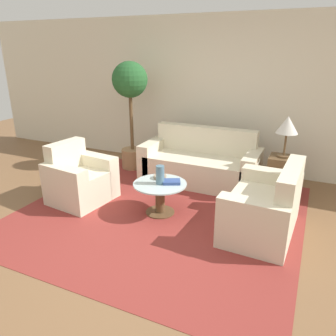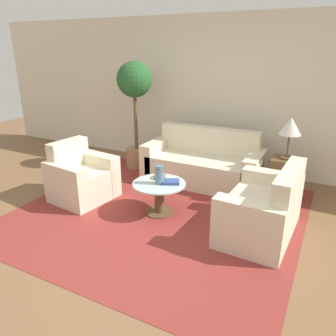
{
  "view_description": "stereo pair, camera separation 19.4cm",
  "coord_description": "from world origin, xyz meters",
  "px_view_note": "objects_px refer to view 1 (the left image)",
  "views": [
    {
      "loc": [
        1.63,
        -2.71,
        2.06
      ],
      "look_at": [
        -0.08,
        1.03,
        0.55
      ],
      "focal_mm": 35.0,
      "sensor_mm": 36.0,
      "label": 1
    },
    {
      "loc": [
        1.81,
        -2.62,
        2.06
      ],
      "look_at": [
        -0.08,
        1.03,
        0.55
      ],
      "focal_mm": 35.0,
      "sensor_mm": 36.0,
      "label": 2
    }
  ],
  "objects_px": {
    "table_lamp": "(287,126)",
    "bowl": "(160,177)",
    "vase": "(160,175)",
    "book_stack": "(172,182)",
    "armchair": "(79,181)",
    "coffee_table": "(160,194)",
    "sofa_main": "(201,165)",
    "potted_plant": "(130,97)",
    "loveseat": "(267,210)"
  },
  "relations": [
    {
      "from": "loveseat",
      "to": "sofa_main",
      "type": "bearing_deg",
      "value": -131.18
    },
    {
      "from": "sofa_main",
      "to": "coffee_table",
      "type": "relative_size",
      "value": 2.68
    },
    {
      "from": "table_lamp",
      "to": "potted_plant",
      "type": "relative_size",
      "value": 0.32
    },
    {
      "from": "loveseat",
      "to": "bowl",
      "type": "xyz_separation_m",
      "value": [
        -1.42,
        0.06,
        0.16
      ]
    },
    {
      "from": "armchair",
      "to": "bowl",
      "type": "xyz_separation_m",
      "value": [
        1.15,
        0.26,
        0.16
      ]
    },
    {
      "from": "table_lamp",
      "to": "potted_plant",
      "type": "bearing_deg",
      "value": 177.13
    },
    {
      "from": "coffee_table",
      "to": "bowl",
      "type": "height_order",
      "value": "bowl"
    },
    {
      "from": "table_lamp",
      "to": "bowl",
      "type": "height_order",
      "value": "table_lamp"
    },
    {
      "from": "armchair",
      "to": "potted_plant",
      "type": "xyz_separation_m",
      "value": [
        0.0,
        1.49,
        0.99
      ]
    },
    {
      "from": "coffee_table",
      "to": "potted_plant",
      "type": "xyz_separation_m",
      "value": [
        -1.22,
        1.38,
        1.0
      ]
    },
    {
      "from": "armchair",
      "to": "vase",
      "type": "relative_size",
      "value": 3.63
    },
    {
      "from": "armchair",
      "to": "book_stack",
      "type": "xyz_separation_m",
      "value": [
        1.36,
        0.17,
        0.15
      ]
    },
    {
      "from": "coffee_table",
      "to": "table_lamp",
      "type": "xyz_separation_m",
      "value": [
        1.36,
        1.25,
        0.77
      ]
    },
    {
      "from": "coffee_table",
      "to": "table_lamp",
      "type": "relative_size",
      "value": 1.18
    },
    {
      "from": "armchair",
      "to": "vase",
      "type": "distance_m",
      "value": 1.27
    },
    {
      "from": "sofa_main",
      "to": "loveseat",
      "type": "bearing_deg",
      "value": -43.68
    },
    {
      "from": "coffee_table",
      "to": "sofa_main",
      "type": "bearing_deg",
      "value": 84.61
    },
    {
      "from": "bowl",
      "to": "book_stack",
      "type": "distance_m",
      "value": 0.23
    },
    {
      "from": "loveseat",
      "to": "book_stack",
      "type": "relative_size",
      "value": 4.68
    },
    {
      "from": "coffee_table",
      "to": "book_stack",
      "type": "xyz_separation_m",
      "value": [
        0.14,
        0.06,
        0.17
      ]
    },
    {
      "from": "armchair",
      "to": "coffee_table",
      "type": "relative_size",
      "value": 1.28
    },
    {
      "from": "armchair",
      "to": "vase",
      "type": "bearing_deg",
      "value": -78.62
    },
    {
      "from": "bowl",
      "to": "vase",
      "type": "bearing_deg",
      "value": -63.19
    },
    {
      "from": "loveseat",
      "to": "table_lamp",
      "type": "height_order",
      "value": "table_lamp"
    },
    {
      "from": "sofa_main",
      "to": "loveseat",
      "type": "distance_m",
      "value": 1.69
    },
    {
      "from": "vase",
      "to": "book_stack",
      "type": "bearing_deg",
      "value": 31.01
    },
    {
      "from": "armchair",
      "to": "potted_plant",
      "type": "bearing_deg",
      "value": 6.85
    },
    {
      "from": "sofa_main",
      "to": "coffee_table",
      "type": "height_order",
      "value": "sofa_main"
    },
    {
      "from": "loveseat",
      "to": "bowl",
      "type": "relative_size",
      "value": 7.26
    },
    {
      "from": "table_lamp",
      "to": "bowl",
      "type": "xyz_separation_m",
      "value": [
        -1.43,
        -1.1,
        -0.59
      ]
    },
    {
      "from": "coffee_table",
      "to": "potted_plant",
      "type": "distance_m",
      "value": 2.1
    },
    {
      "from": "potted_plant",
      "to": "coffee_table",
      "type": "bearing_deg",
      "value": -48.51
    },
    {
      "from": "armchair",
      "to": "vase",
      "type": "xyz_separation_m",
      "value": [
        1.24,
        0.1,
        0.26
      ]
    },
    {
      "from": "potted_plant",
      "to": "vase",
      "type": "height_order",
      "value": "potted_plant"
    },
    {
      "from": "sofa_main",
      "to": "loveseat",
      "type": "relative_size",
      "value": 1.5
    },
    {
      "from": "table_lamp",
      "to": "bowl",
      "type": "bearing_deg",
      "value": -142.46
    },
    {
      "from": "table_lamp",
      "to": "coffee_table",
      "type": "bearing_deg",
      "value": -137.41
    },
    {
      "from": "sofa_main",
      "to": "potted_plant",
      "type": "relative_size",
      "value": 0.99
    },
    {
      "from": "sofa_main",
      "to": "table_lamp",
      "type": "relative_size",
      "value": 3.15
    },
    {
      "from": "bowl",
      "to": "book_stack",
      "type": "xyz_separation_m",
      "value": [
        0.21,
        -0.09,
        -0.0
      ]
    },
    {
      "from": "coffee_table",
      "to": "book_stack",
      "type": "distance_m",
      "value": 0.23
    },
    {
      "from": "table_lamp",
      "to": "book_stack",
      "type": "height_order",
      "value": "table_lamp"
    },
    {
      "from": "book_stack",
      "to": "vase",
      "type": "bearing_deg",
      "value": -174.59
    },
    {
      "from": "sofa_main",
      "to": "coffee_table",
      "type": "xyz_separation_m",
      "value": [
        -0.12,
        -1.26,
        -0.01
      ]
    },
    {
      "from": "coffee_table",
      "to": "vase",
      "type": "distance_m",
      "value": 0.27
    },
    {
      "from": "armchair",
      "to": "table_lamp",
      "type": "bearing_deg",
      "value": -55.27
    },
    {
      "from": "bowl",
      "to": "potted_plant",
      "type": "bearing_deg",
      "value": 133.03
    },
    {
      "from": "armchair",
      "to": "table_lamp",
      "type": "relative_size",
      "value": 1.5
    },
    {
      "from": "loveseat",
      "to": "vase",
      "type": "relative_size",
      "value": 5.07
    },
    {
      "from": "loveseat",
      "to": "bowl",
      "type": "height_order",
      "value": "loveseat"
    }
  ]
}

